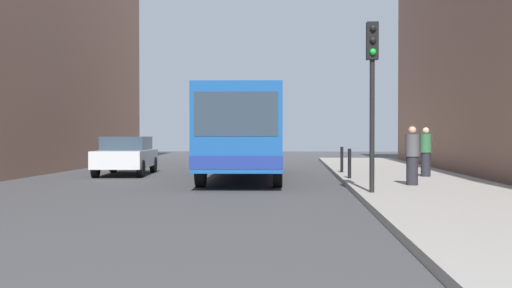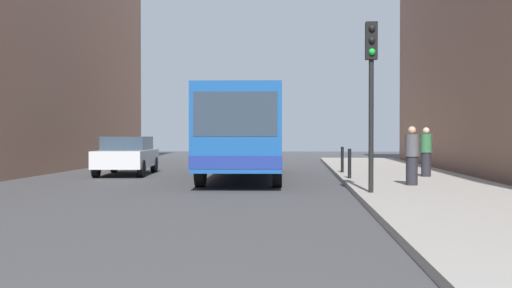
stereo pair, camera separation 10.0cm
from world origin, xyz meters
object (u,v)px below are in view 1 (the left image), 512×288
at_px(bollard_near, 350,163).
at_px(car_beside_bus, 126,155).
at_px(bollard_mid, 342,160).
at_px(pedestrian_mid_sidewalk, 426,152).
at_px(traffic_light, 372,74).
at_px(bus, 245,130).
at_px(pedestrian_near_signal, 412,156).

bearing_deg(bollard_near, car_beside_bus, 156.95).
xyz_separation_m(bollard_mid, pedestrian_mid_sidewalk, (2.62, -2.15, 0.34)).
xyz_separation_m(traffic_light, pedestrian_mid_sidewalk, (2.52, 5.88, -2.04)).
relative_size(bus, pedestrian_near_signal, 6.83).
bearing_deg(bollard_mid, car_beside_bus, 177.57).
distance_m(bollard_near, pedestrian_mid_sidewalk, 2.83).
relative_size(bollard_near, bollard_mid, 1.00).
bearing_deg(bollard_mid, bollard_near, -90.00).
bearing_deg(traffic_light, pedestrian_near_signal, 58.51).
distance_m(pedestrian_near_signal, pedestrian_mid_sidewalk, 3.79).
relative_size(traffic_light, pedestrian_near_signal, 2.52).
distance_m(bus, pedestrian_mid_sidewalk, 6.32).
distance_m(bus, bollard_near, 4.29).
bearing_deg(car_beside_bus, bollard_near, 152.37).
distance_m(bus, pedestrian_near_signal, 6.97).
bearing_deg(bus, car_beside_bus, -18.36).
distance_m(bollard_mid, pedestrian_near_signal, 5.97).
height_order(car_beside_bus, bollard_near, car_beside_bus).
distance_m(car_beside_bus, pedestrian_mid_sidewalk, 11.16).
relative_size(car_beside_bus, pedestrian_mid_sidewalk, 2.76).
bearing_deg(pedestrian_mid_sidewalk, car_beside_bus, -32.38).
distance_m(bus, car_beside_bus, 4.99).
relative_size(traffic_light, pedestrian_mid_sidewalk, 2.49).
bearing_deg(pedestrian_near_signal, car_beside_bus, -135.62).
relative_size(bus, car_beside_bus, 2.45).
bearing_deg(traffic_light, car_beside_bus, 134.89).
xyz_separation_m(pedestrian_near_signal, pedestrian_mid_sidewalk, (1.14, 3.62, 0.01)).
bearing_deg(pedestrian_mid_sidewalk, pedestrian_near_signal, 53.15).
bearing_deg(pedestrian_near_signal, pedestrian_mid_sidewalk, 149.10).
relative_size(bollard_mid, pedestrian_mid_sidewalk, 0.58).
distance_m(bollard_near, pedestrian_near_signal, 3.02).
xyz_separation_m(bollard_near, bollard_mid, (0.00, 3.16, 0.00)).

